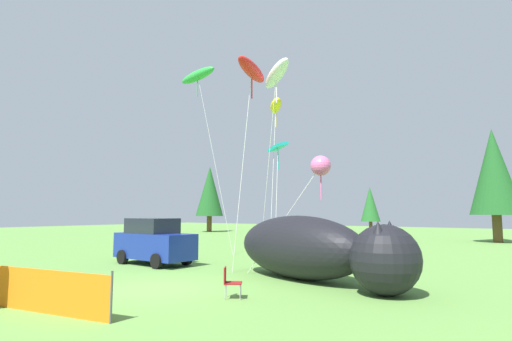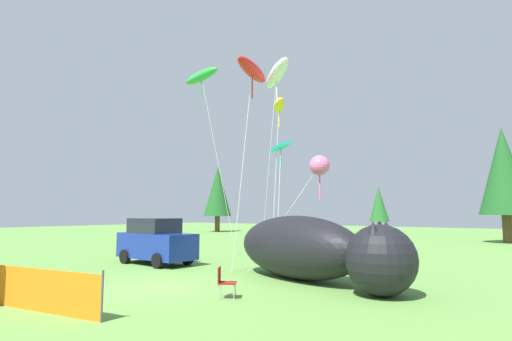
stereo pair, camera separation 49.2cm
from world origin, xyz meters
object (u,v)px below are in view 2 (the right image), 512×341
object	(u,v)px
parked_car	(156,241)
kite_pink_octopus	(319,166)
kite_yellow_hero	(279,106)
kite_teal_diamond	(281,148)
folding_chair	(224,280)
kite_white_ghost	(277,74)
kite_red_lizard	(252,71)
kite_green_fish	(201,77)
inflatable_cat	(309,251)

from	to	relation	value
parked_car	kite_pink_octopus	bearing A→B (deg)	12.18
kite_yellow_hero	kite_teal_diamond	size ratio (longest dim) A/B	1.44
folding_chair	kite_yellow_hero	world-z (taller)	kite_yellow_hero
kite_yellow_hero	kite_pink_octopus	world-z (taller)	kite_yellow_hero
kite_white_ghost	kite_teal_diamond	xyz separation A→B (m)	(-2.53, 4.02, -2.55)
kite_pink_octopus	kite_red_lizard	bearing A→B (deg)	173.35
kite_red_lizard	kite_green_fish	xyz separation A→B (m)	(-6.24, 2.93, 1.87)
kite_yellow_hero	kite_green_fish	xyz separation A→B (m)	(-3.91, -2.58, 1.92)
parked_car	kite_teal_diamond	distance (m)	8.38
parked_car	kite_teal_diamond	world-z (taller)	kite_teal_diamond
folding_chair	kite_red_lizard	bearing A→B (deg)	85.68
inflatable_cat	kite_red_lizard	xyz separation A→B (m)	(-3.65, 1.46, 7.63)
kite_green_fish	inflatable_cat	bearing A→B (deg)	-23.91
folding_chair	inflatable_cat	distance (m)	3.83
folding_chair	parked_car	bearing A→B (deg)	119.38
inflatable_cat	kite_white_ghost	size ratio (longest dim) A/B	0.86
inflatable_cat	kite_green_fish	xyz separation A→B (m)	(-9.89, 4.38, 9.50)
kite_red_lizard	kite_teal_diamond	world-z (taller)	kite_red_lizard
kite_white_ghost	kite_green_fish	bearing A→B (deg)	161.70
inflatable_cat	kite_teal_diamond	size ratio (longest dim) A/B	1.22
inflatable_cat	kite_green_fish	bearing A→B (deg)	173.91
kite_yellow_hero	kite_white_ghost	world-z (taller)	kite_yellow_hero
kite_red_lizard	kite_yellow_hero	bearing A→B (deg)	112.89
kite_pink_octopus	kite_red_lizard	size ratio (longest dim) A/B	0.49
folding_chair	kite_white_ghost	size ratio (longest dim) A/B	0.09
folding_chair	inflatable_cat	xyz separation A→B (m)	(0.53, 3.76, 0.54)
kite_yellow_hero	kite_pink_octopus	bearing A→B (deg)	-45.37
kite_teal_diamond	kite_white_ghost	bearing A→B (deg)	-57.83
kite_red_lizard	kite_white_ghost	bearing A→B (deg)	30.28
kite_white_ghost	kite_pink_octopus	world-z (taller)	kite_white_ghost
inflatable_cat	kite_pink_octopus	bearing A→B (deg)	114.94
kite_teal_diamond	kite_pink_octopus	bearing A→B (deg)	-44.33
kite_red_lizard	kite_green_fish	world-z (taller)	kite_green_fish
kite_red_lizard	parked_car	bearing A→B (deg)	-158.41
folding_chair	kite_teal_diamond	distance (m)	12.12
parked_car	folding_chair	world-z (taller)	parked_car
parked_car	inflatable_cat	bearing A→B (deg)	4.56
kite_white_ghost	kite_pink_octopus	xyz separation A→B (m)	(2.57, -0.96, -4.36)
folding_chair	kite_green_fish	xyz separation A→B (m)	(-9.36, 8.14, 10.04)
folding_chair	kite_green_fish	size ratio (longest dim) A/B	0.08
kite_teal_diamond	kite_green_fish	size ratio (longest dim) A/B	0.57
kite_white_ghost	kite_green_fish	world-z (taller)	kite_green_fish
kite_red_lizard	kite_teal_diamond	bearing A→B (deg)	109.09
kite_teal_diamond	kite_yellow_hero	bearing A→B (deg)	128.43
kite_white_ghost	kite_red_lizard	xyz separation A→B (m)	(-0.95, -0.55, 0.23)
kite_green_fish	folding_chair	bearing A→B (deg)	-41.01
kite_teal_diamond	kite_green_fish	xyz separation A→B (m)	(-4.65, -1.65, 4.65)
kite_pink_octopus	kite_green_fish	distance (m)	12.17
folding_chair	kite_green_fish	distance (m)	15.96
parked_car	kite_green_fish	distance (m)	10.75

